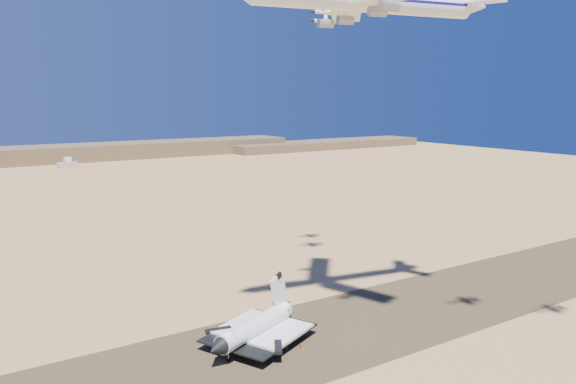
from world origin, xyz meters
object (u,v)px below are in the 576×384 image
crew_c (300,346)px  chase_jet_e (329,12)px  shuttle (255,329)px  carrier_747 (360,0)px  crew_a (286,344)px  chase_jet_f (326,21)px  crew_b (286,347)px

crew_c → chase_jet_e: 121.03m
shuttle → carrier_747: size_ratio=0.48×
crew_a → crew_c: (2.93, -2.96, -0.02)m
crew_c → carrier_747: bearing=-141.8°
chase_jet_f → chase_jet_e: bearing=-110.7°
chase_jet_f → shuttle: bearing=-127.9°
crew_a → chase_jet_f: chase_jet_f is taller
carrier_747 → chase_jet_f: size_ratio=5.74×
crew_c → chase_jet_e: bearing=-96.8°
shuttle → chase_jet_e: size_ratio=2.58×
shuttle → crew_a: (6.95, -6.29, -4.19)m
shuttle → crew_a: size_ratio=22.71×
carrier_747 → crew_b: (-24.05, 0.79, -98.21)m
crew_c → chase_jet_e: chase_jet_e is taller
crew_a → chase_jet_f: (57.49, 58.99, 101.59)m
carrier_747 → chase_jet_f: bearing=71.4°
carrier_747 → chase_jet_e: carrier_747 is taller
crew_b → crew_c: (4.02, -1.27, 0.01)m
crew_a → crew_b: (-1.09, -1.69, -0.02)m
chase_jet_f → carrier_747: bearing=-106.5°
carrier_747 → crew_b: size_ratio=49.17×
crew_a → shuttle: bearing=51.1°
shuttle → crew_c: bearing=-67.5°
crew_c → chase_jet_f: 130.92m
crew_a → crew_b: 2.01m
crew_b → chase_jet_e: (48.49, 45.41, 102.44)m
crew_a → chase_jet_e: 121.02m
shuttle → chase_jet_f: size_ratio=2.73×
crew_b → chase_jet_e: chase_jet_e is taller
crew_a → carrier_747: bearing=-92.9°
crew_a → crew_c: crew_a is taller
crew_a → chase_jet_f: bearing=-41.1°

